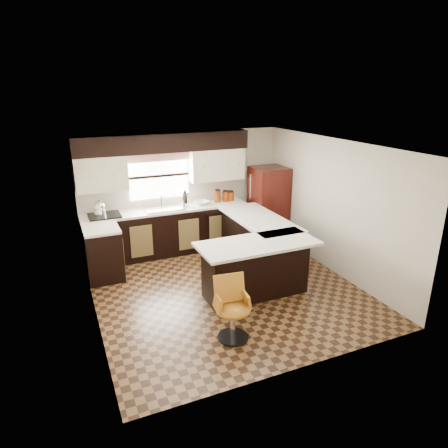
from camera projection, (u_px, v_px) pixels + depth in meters
name	position (u px, v px, depth m)	size (l,w,h in m)	color
floor	(225.00, 289.00, 6.75)	(4.40, 4.40, 0.00)	#49301A
ceiling	(226.00, 146.00, 5.96)	(4.40, 4.40, 0.00)	silver
wall_back	(183.00, 190.00, 8.26)	(4.40, 4.40, 0.00)	beige
wall_front	(305.00, 280.00, 4.45)	(4.40, 4.40, 0.00)	beige
wall_left	(88.00, 241.00, 5.57)	(4.40, 4.40, 0.00)	beige
wall_right	(333.00, 207.00, 7.14)	(4.40, 4.40, 0.00)	beige
base_cab_back	(168.00, 232.00, 8.08)	(3.30, 0.60, 0.90)	black
base_cab_left	(103.00, 254.00, 7.01)	(0.60, 0.70, 0.90)	black
counter_back	(167.00, 210.00, 7.93)	(3.30, 0.60, 0.04)	silver
counter_left	(101.00, 229.00, 6.85)	(0.60, 0.70, 0.04)	silver
soffit	(164.00, 143.00, 7.63)	(3.40, 0.35, 0.36)	black
upper_cab_left	(101.00, 174.00, 7.33)	(0.94, 0.35, 0.64)	beige
upper_cab_right	(216.00, 164.00, 8.20)	(1.14, 0.35, 0.64)	beige
window_pane	(159.00, 176.00, 7.94)	(1.20, 0.02, 0.90)	white
valance	(158.00, 157.00, 7.78)	(1.30, 0.06, 0.18)	#D19B93
sink	(164.00, 208.00, 7.88)	(0.75, 0.45, 0.03)	#B2B2B7
dishwasher	(219.00, 230.00, 8.21)	(0.58, 0.03, 0.78)	black
cooktop	(104.00, 215.00, 7.45)	(0.58, 0.50, 0.03)	black
peninsula_long	(256.00, 243.00, 7.48)	(0.60, 1.95, 0.90)	black
peninsula_return	(255.00, 269.00, 6.44)	(1.65, 0.60, 0.90)	black
counter_pen_long	(259.00, 219.00, 7.35)	(0.84, 1.95, 0.04)	silver
counter_pen_return	(258.00, 244.00, 6.20)	(1.89, 0.84, 0.04)	silver
refrigerator	(268.00, 205.00, 8.57)	(0.71, 0.68, 1.65)	#380E09
bar_chair	(233.00, 310.00, 5.28)	(0.46, 0.46, 0.87)	#B2701C
kettle	(100.00, 208.00, 7.37)	(0.21, 0.21, 0.29)	silver
percolator	(185.00, 199.00, 8.02)	(0.14, 0.14, 0.30)	silver
mixing_bowl	(202.00, 203.00, 8.19)	(0.29, 0.29, 0.07)	white
canister_large	(217.00, 196.00, 8.31)	(0.13, 0.13, 0.25)	#7B2D08
canister_med	(225.00, 196.00, 8.39)	(0.12, 0.12, 0.20)	#7B2D08
canister_small	(231.00, 196.00, 8.43)	(0.14, 0.14, 0.19)	#7B2D08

